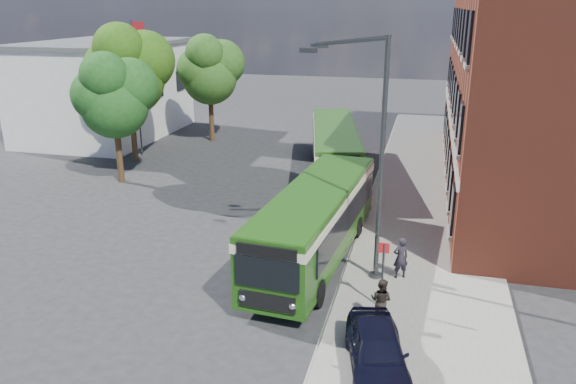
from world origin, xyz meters
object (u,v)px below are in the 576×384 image
(bus_front, at_px, (316,217))
(bus_rear, at_px, (335,146))
(parked_car, at_px, (377,351))
(street_lamp, at_px, (371,158))

(bus_front, relative_size, bus_rear, 0.89)
(parked_car, bearing_deg, bus_front, 101.29)
(bus_rear, bearing_deg, bus_front, -84.03)
(parked_car, bearing_deg, bus_rear, 90.17)
(street_lamp, xyz_separation_m, parked_car, (0.96, -5.80, -3.97))
(street_lamp, distance_m, bus_front, 3.93)
(street_lamp, distance_m, parked_car, 7.09)
(bus_front, distance_m, parked_car, 7.85)
(bus_rear, relative_size, parked_car, 3.23)
(street_lamp, relative_size, parked_car, 2.29)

